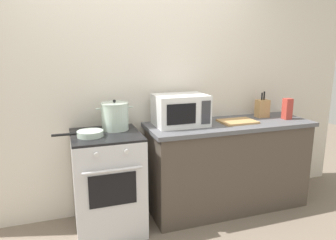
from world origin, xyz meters
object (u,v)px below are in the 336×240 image
(stock_pot, at_px, (115,116))
(microwave, at_px, (180,110))
(cutting_board, at_px, (238,121))
(knife_block, at_px, (262,108))
(frying_pan, at_px, (89,134))
(stove, at_px, (108,182))
(pasta_box, at_px, (287,109))

(stock_pot, distance_m, microwave, 0.63)
(cutting_board, relative_size, knife_block, 1.29)
(frying_pan, xyz_separation_m, cutting_board, (1.47, 0.05, -0.02))
(stove, xyz_separation_m, frying_pan, (-0.14, -0.05, 0.48))
(stock_pot, xyz_separation_m, microwave, (0.63, -0.04, 0.02))
(stock_pot, height_order, cutting_board, stock_pot)
(frying_pan, xyz_separation_m, microwave, (0.88, 0.13, 0.12))
(stove, distance_m, stock_pot, 0.61)
(stove, xyz_separation_m, knife_block, (1.71, 0.14, 0.56))
(frying_pan, xyz_separation_m, knife_block, (1.86, 0.19, 0.07))
(microwave, relative_size, cutting_board, 1.39)
(stock_pot, bearing_deg, microwave, -3.23)
(microwave, relative_size, pasta_box, 2.27)
(pasta_box, bearing_deg, cutting_board, 177.01)
(microwave, bearing_deg, stove, -173.85)
(knife_block, xyz_separation_m, pasta_box, (0.19, -0.17, 0.01))
(stock_pot, distance_m, pasta_box, 1.80)
(stove, xyz_separation_m, microwave, (0.73, 0.08, 0.61))
(frying_pan, relative_size, cutting_board, 1.17)
(stock_pot, height_order, frying_pan, stock_pot)
(knife_block, distance_m, pasta_box, 0.25)
(microwave, xyz_separation_m, knife_block, (0.98, 0.06, -0.05))
(frying_pan, bearing_deg, microwave, 8.33)
(frying_pan, relative_size, microwave, 0.84)
(stove, relative_size, knife_block, 3.29)
(cutting_board, bearing_deg, microwave, 172.47)
(stock_pot, bearing_deg, pasta_box, -4.57)
(microwave, bearing_deg, stock_pot, 176.77)
(stock_pot, bearing_deg, knife_block, 0.95)
(cutting_board, bearing_deg, stove, -179.95)
(microwave, bearing_deg, frying_pan, -171.67)
(stove, distance_m, cutting_board, 1.41)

